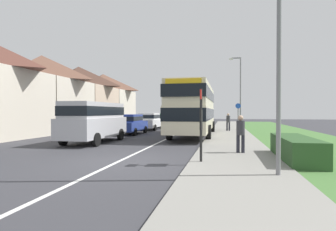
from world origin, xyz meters
TOP-DOWN VIEW (x-y plane):
  - ground_plane at (0.00, 0.00)m, footprint 120.00×120.00m
  - lane_marking_centre at (0.00, 8.00)m, footprint 0.14×60.00m
  - pavement_near_side at (4.20, 6.00)m, footprint 3.20×68.00m
  - grass_verge_seaward at (8.50, 6.00)m, footprint 6.00×68.00m
  - roadside_hedge at (6.30, 1.37)m, footprint 1.10×3.96m
  - double_decker_bus at (1.55, 10.99)m, footprint 2.80×10.87m
  - parked_van_silver at (-3.72, 5.64)m, footprint 2.11×5.46m
  - parked_car_blue at (-3.73, 11.74)m, footprint 1.98×4.35m
  - parked_car_white at (-3.53, 17.23)m, footprint 1.89×4.55m
  - parked_car_dark_green at (-3.55, 22.82)m, footprint 1.99×4.49m
  - pedestrian_at_stop at (4.44, 2.44)m, footprint 0.34×0.34m
  - pedestrian_walking_away at (4.11, 15.79)m, footprint 0.34×0.34m
  - bus_stop_sign at (3.00, 0.09)m, footprint 0.09×0.52m
  - cycle_route_sign at (4.89, 14.36)m, footprint 0.44×0.08m
  - street_lamp_near at (5.10, -1.48)m, footprint 1.14×0.20m
  - street_lamp_mid at (5.17, 17.95)m, footprint 1.14×0.20m
  - house_terrace_far_side at (-12.65, 16.30)m, footprint 7.32×25.81m

SIDE VIEW (x-z plane):
  - ground_plane at x=0.00m, z-range 0.00..0.00m
  - lane_marking_centre at x=0.00m, z-range 0.00..0.01m
  - grass_verge_seaward at x=8.50m, z-range 0.00..0.08m
  - pavement_near_side at x=4.20m, z-range 0.00..0.12m
  - roadside_hedge at x=6.30m, z-range 0.00..0.90m
  - parked_car_blue at x=-3.73m, z-range 0.09..1.68m
  - parked_car_dark_green at x=-3.55m, z-range 0.09..1.69m
  - parked_car_white at x=-3.53m, z-range 0.08..1.75m
  - pedestrian_at_stop at x=4.44m, z-range 0.14..1.81m
  - pedestrian_walking_away at x=4.11m, z-range 0.14..1.81m
  - parked_van_silver at x=-3.72m, z-range 0.21..2.57m
  - cycle_route_sign at x=4.89m, z-range 0.17..2.69m
  - bus_stop_sign at x=3.00m, z-range 0.24..2.84m
  - double_decker_bus at x=1.55m, z-range 0.29..3.99m
  - house_terrace_far_side at x=-12.65m, z-range 0.00..6.98m
  - street_lamp_mid at x=5.17m, z-range 0.54..7.57m
  - street_lamp_near at x=5.10m, z-range 0.56..8.56m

